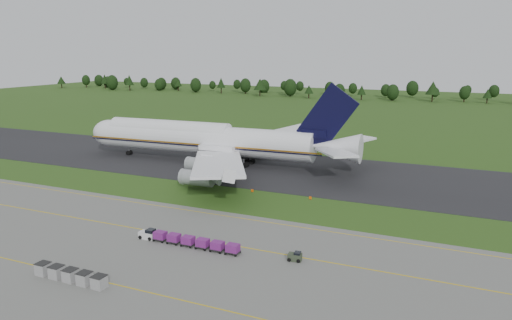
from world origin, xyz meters
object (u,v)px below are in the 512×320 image
at_px(baggage_train, 186,240).
at_px(edge_markers, 252,191).
at_px(aircraft, 208,139).
at_px(utility_cart, 295,257).
at_px(uld_row, 70,275).

height_order(baggage_train, edge_markers, baggage_train).
bearing_deg(aircraft, baggage_train, -63.87).
relative_size(baggage_train, utility_cart, 8.65).
bearing_deg(aircraft, uld_row, -75.04).
relative_size(aircraft, utility_cart, 38.49).
bearing_deg(utility_cart, aircraft, 130.07).
bearing_deg(edge_markers, uld_row, -95.03).
relative_size(utility_cart, uld_row, 0.18).
distance_m(uld_row, edge_markers, 48.20).
xyz_separation_m(baggage_train, edge_markers, (-3.16, 31.44, -0.62)).
bearing_deg(baggage_train, utility_cart, 5.16).
distance_m(aircraft, uld_row, 72.08).
distance_m(aircraft, edge_markers, 31.85).
bearing_deg(edge_markers, aircraft, 136.74).
relative_size(uld_row, edge_markers, 0.43).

